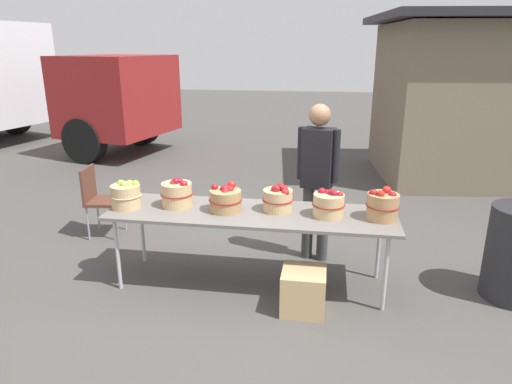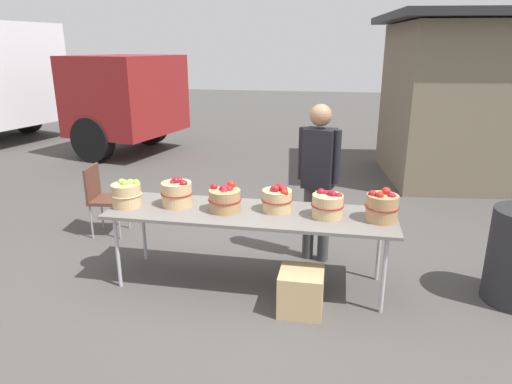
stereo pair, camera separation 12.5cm
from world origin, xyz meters
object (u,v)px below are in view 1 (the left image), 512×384
object	(u,v)px
apple_basket_red_0	(177,194)
vendor_adult	(318,171)
folding_chair	(99,196)
apple_basket_red_4	(383,205)
apple_basket_red_1	(226,199)
apple_basket_red_2	(278,199)
apple_basket_green_0	(126,195)
apple_basket_red_3	(329,204)
market_table	(251,215)
produce_crate	(303,290)

from	to	relation	value
apple_basket_red_0	vendor_adult	world-z (taller)	vendor_adult
apple_basket_red_0	folding_chair	world-z (taller)	apple_basket_red_0
vendor_adult	folding_chair	bearing A→B (deg)	8.61
apple_basket_red_4	apple_basket_red_1	bearing A→B (deg)	-179.70
apple_basket_red_1	apple_basket_red_2	distance (m)	0.49
apple_basket_red_0	vendor_adult	bearing A→B (deg)	24.96
apple_basket_red_2	apple_basket_green_0	bearing A→B (deg)	-174.63
apple_basket_red_3	market_table	bearing A→B (deg)	-179.68
vendor_adult	folding_chair	world-z (taller)	vendor_adult
vendor_adult	apple_basket_red_0	bearing A→B (deg)	38.89
apple_basket_green_0	folding_chair	world-z (taller)	apple_basket_green_0
market_table	apple_basket_red_1	xyz separation A→B (m)	(-0.24, -0.01, 0.15)
market_table	apple_basket_red_1	bearing A→B (deg)	-178.01
apple_basket_red_1	apple_basket_green_0	bearing A→B (deg)	-176.77
apple_basket_red_4	folding_chair	xyz separation A→B (m)	(-3.22, 0.91, -0.37)
apple_basket_red_0	folding_chair	size ratio (longest dim) A/B	0.36
apple_basket_green_0	apple_basket_red_3	size ratio (longest dim) A/B	0.99
apple_basket_green_0	vendor_adult	size ratio (longest dim) A/B	0.18
apple_basket_green_0	apple_basket_red_3	world-z (taller)	apple_basket_green_0
market_table	apple_basket_red_4	distance (m)	1.20
market_table	folding_chair	size ratio (longest dim) A/B	3.14
apple_basket_red_2	vendor_adult	size ratio (longest dim) A/B	0.18
vendor_adult	apple_basket_red_1	bearing A→B (deg)	52.81
apple_basket_green_0	apple_basket_red_0	bearing A→B (deg)	12.94
apple_basket_red_3	apple_basket_red_0	bearing A→B (deg)	178.35
apple_basket_red_0	folding_chair	xyz separation A→B (m)	(-1.29, 0.86, -0.37)
vendor_adult	produce_crate	world-z (taller)	vendor_adult
apple_basket_red_0	apple_basket_red_2	distance (m)	0.98
apple_basket_red_0	apple_basket_red_1	distance (m)	0.50
apple_basket_green_0	apple_basket_red_4	xyz separation A→B (m)	(2.40, 0.06, 0.01)
apple_basket_red_0	produce_crate	xyz separation A→B (m)	(1.27, -0.45, -0.69)
apple_basket_green_0	folding_chair	bearing A→B (deg)	130.25
produce_crate	folding_chair	bearing A→B (deg)	152.94
apple_basket_red_0	apple_basket_red_4	size ratio (longest dim) A/B	1.04
apple_basket_red_1	folding_chair	size ratio (longest dim) A/B	0.37
folding_chair	produce_crate	world-z (taller)	folding_chair
apple_basket_green_0	apple_basket_red_3	bearing A→B (deg)	1.99
apple_basket_green_0	apple_basket_red_1	xyz separation A→B (m)	(0.97, 0.05, -0.01)
market_table	produce_crate	world-z (taller)	market_table
produce_crate	apple_basket_red_0	bearing A→B (deg)	160.56
apple_basket_red_1	folding_chair	xyz separation A→B (m)	(-1.79, 0.91, -0.36)
vendor_adult	folding_chair	xyz separation A→B (m)	(-2.62, 0.24, -0.49)
market_table	apple_basket_red_3	size ratio (longest dim) A/B	8.99
vendor_adult	apple_basket_red_3	bearing A→B (deg)	114.70
apple_basket_red_4	folding_chair	world-z (taller)	apple_basket_red_4
apple_basket_red_0	apple_basket_red_4	xyz separation A→B (m)	(1.93, -0.05, 0.00)
apple_basket_red_1	produce_crate	size ratio (longest dim) A/B	0.83
apple_basket_red_0	vendor_adult	distance (m)	1.47
apple_basket_red_0	produce_crate	world-z (taller)	apple_basket_red_0
apple_basket_red_2	folding_chair	bearing A→B (deg)	159.88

